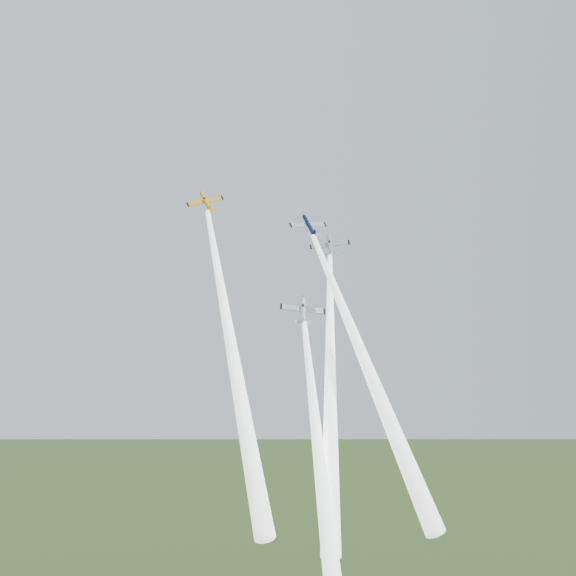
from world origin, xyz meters
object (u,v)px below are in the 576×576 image
Objects in this scene: plane_navy at (309,226)px; plane_silver_low at (303,310)px; plane_yellow at (206,202)px; plane_silver_right at (330,246)px.

plane_silver_low is at bearing -120.62° from plane_navy.
plane_yellow is 26.60m from plane_silver_right.
plane_silver_right is (4.65, 4.58, -2.99)m from plane_navy.
plane_navy reaches higher than plane_silver_right.
plane_navy is at bearing -127.77° from plane_silver_right.
plane_yellow is 1.00× the size of plane_navy.
plane_silver_low is at bearing -108.71° from plane_silver_right.
plane_navy is (20.37, -5.99, -5.95)m from plane_yellow.
plane_silver_right is at bearing 62.06° from plane_silver_low.
plane_silver_right is (25.02, -1.41, -8.94)m from plane_yellow.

